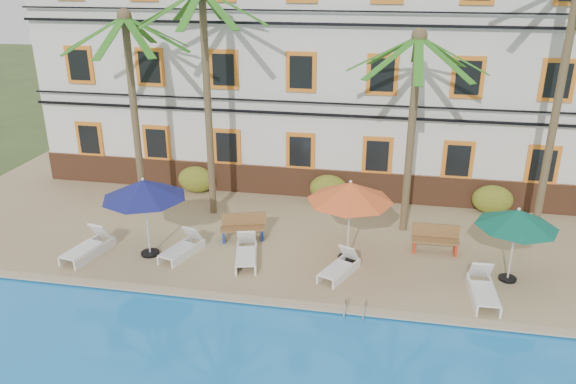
% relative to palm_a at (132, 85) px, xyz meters
% --- Properties ---
extents(ground, '(100.00, 100.00, 0.00)m').
position_rel_palm_a_xyz_m(ground, '(7.11, -4.42, -5.04)').
color(ground, '#384C23').
rests_on(ground, ground).
extents(pool_deck, '(30.00, 12.00, 0.25)m').
position_rel_palm_a_xyz_m(pool_deck, '(7.11, 0.58, -4.91)').
color(pool_deck, tan).
rests_on(pool_deck, ground).
extents(pool_coping, '(30.00, 0.35, 0.06)m').
position_rel_palm_a_xyz_m(pool_coping, '(7.11, -5.32, -4.76)').
color(pool_coping, tan).
rests_on(pool_coping, pool_deck).
extents(hotel_building, '(25.40, 6.44, 10.22)m').
position_rel_palm_a_xyz_m(hotel_building, '(7.11, 5.56, 0.34)').
color(hotel_building, silver).
rests_on(hotel_building, pool_deck).
extents(palm_a, '(4.46, 4.46, 7.38)m').
position_rel_palm_a_xyz_m(palm_a, '(0.00, 0.00, 0.00)').
color(palm_a, brown).
rests_on(palm_a, pool_deck).
extents(palm_b, '(4.46, 4.46, 8.25)m').
position_rel_palm_a_xyz_m(palm_b, '(2.65, 0.32, 0.50)').
color(palm_b, brown).
rests_on(palm_b, pool_deck).
extents(palm_c, '(4.46, 4.46, 6.91)m').
position_rel_palm_a_xyz_m(palm_c, '(9.72, 0.13, -0.27)').
color(palm_c, brown).
rests_on(palm_c, pool_deck).
extents(palm_d, '(4.46, 4.46, 9.55)m').
position_rel_palm_a_xyz_m(palm_d, '(14.08, 0.15, 1.24)').
color(palm_d, brown).
rests_on(palm_d, pool_deck).
extents(shrub_left, '(1.50, 0.90, 1.10)m').
position_rel_palm_a_xyz_m(shrub_left, '(1.34, 2.18, -4.24)').
color(shrub_left, '#235518').
rests_on(shrub_left, pool_deck).
extents(shrub_mid, '(1.50, 0.90, 1.10)m').
position_rel_palm_a_xyz_m(shrub_mid, '(6.81, 2.18, -4.24)').
color(shrub_mid, '#235518').
rests_on(shrub_mid, pool_deck).
extents(shrub_right, '(1.50, 0.90, 1.10)m').
position_rel_palm_a_xyz_m(shrub_right, '(12.98, 2.18, -4.24)').
color(shrub_right, '#235518').
rests_on(shrub_right, pool_deck).
extents(umbrella_blue, '(2.65, 2.65, 2.65)m').
position_rel_palm_a_xyz_m(umbrella_blue, '(1.66, -3.28, -2.52)').
color(umbrella_blue, black).
rests_on(umbrella_blue, pool_deck).
extents(umbrella_red, '(2.68, 2.68, 2.68)m').
position_rel_palm_a_xyz_m(umbrella_red, '(7.96, -2.40, -2.50)').
color(umbrella_red, black).
rests_on(umbrella_red, pool_deck).
extents(umbrella_green, '(2.34, 2.34, 2.34)m').
position_rel_palm_a_xyz_m(umbrella_green, '(12.76, -2.81, -2.79)').
color(umbrella_green, black).
rests_on(umbrella_green, pool_deck).
extents(lounger_a, '(1.08, 2.00, 0.90)m').
position_rel_palm_a_xyz_m(lounger_a, '(-0.26, -3.68, -4.50)').
color(lounger_a, white).
rests_on(lounger_a, pool_deck).
extents(lounger_b, '(1.10, 1.83, 0.81)m').
position_rel_palm_a_xyz_m(lounger_b, '(2.71, -3.12, -4.52)').
color(lounger_b, white).
rests_on(lounger_b, pool_deck).
extents(lounger_c, '(1.03, 1.90, 0.85)m').
position_rel_palm_a_xyz_m(lounger_c, '(4.84, -3.13, -4.51)').
color(lounger_c, white).
rests_on(lounger_c, pool_deck).
extents(lounger_d, '(1.22, 1.76, 0.78)m').
position_rel_palm_a_xyz_m(lounger_d, '(7.82, -3.42, -4.53)').
color(lounger_d, white).
rests_on(lounger_d, pool_deck).
extents(lounger_e, '(0.74, 1.89, 0.88)m').
position_rel_palm_a_xyz_m(lounger_e, '(11.88, -3.99, -4.50)').
color(lounger_e, white).
rests_on(lounger_e, pool_deck).
extents(bench_left, '(1.57, 0.89, 0.93)m').
position_rel_palm_a_xyz_m(bench_left, '(4.32, -1.66, -4.32)').
color(bench_left, olive).
rests_on(bench_left, pool_deck).
extents(bench_right, '(1.51, 0.50, 0.93)m').
position_rel_palm_a_xyz_m(bench_right, '(10.71, -1.39, -4.32)').
color(bench_right, olive).
rests_on(bench_right, pool_deck).
extents(pool_ladder, '(0.54, 0.74, 0.74)m').
position_rel_palm_a_xyz_m(pool_ladder, '(8.41, -5.42, -4.79)').
color(pool_ladder, silver).
rests_on(pool_ladder, ground).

